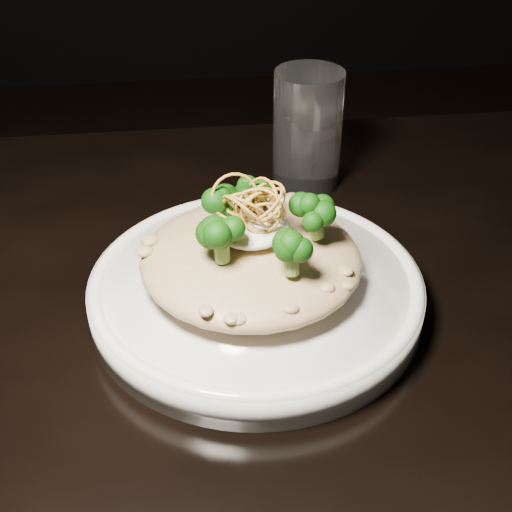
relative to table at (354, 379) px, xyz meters
The scene contains 7 objects.
table is the anchor object (origin of this frame).
plate 0.14m from the table, 167.67° to the left, with size 0.29×0.29×0.03m, color silver.
risotto 0.17m from the table, 167.38° to the left, with size 0.19×0.19×0.04m, color brown.
broccoli 0.20m from the table, behind, with size 0.12×0.12×0.05m, color black, non-canonical shape.
cheese 0.19m from the table, 164.77° to the left, with size 0.07×0.07×0.02m, color white.
shallots 0.22m from the table, 164.83° to the left, with size 0.06×0.06×0.04m, color #8E611E, non-canonical shape.
drinking_glass 0.28m from the table, 92.28° to the left, with size 0.08×0.08×0.13m, color silver.
Camera 1 is at (-0.15, -0.47, 1.16)m, focal length 50.00 mm.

